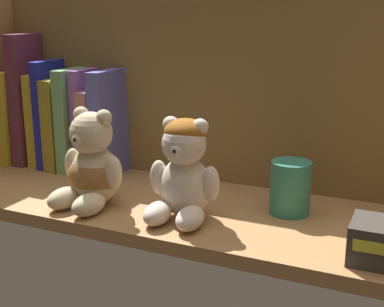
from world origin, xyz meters
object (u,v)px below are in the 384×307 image
Objects in this scene: book_8 at (116,121)px; teddy_bear_smaller at (184,172)px; book_5 at (80,118)px; book_6 at (91,119)px; teddy_bear_larger at (92,168)px; book_0 at (25,115)px; book_7 at (103,129)px; pillar_candle at (290,188)px; book_4 at (68,122)px; book_3 at (57,113)px; book_2 at (47,118)px; book_1 at (34,99)px.

book_8 reaches higher than teddy_bear_smaller.
book_5 and book_6 have the same top height.
teddy_bear_larger is at bearing -176.91° from teddy_bear_smaller.
teddy_bear_smaller is at bearing -28.25° from book_5.
teddy_bear_smaller is at bearing -20.18° from book_0.
teddy_bear_larger is (8.81, -16.19, -1.77)cm from book_7.
teddy_bear_smaller is at bearing -33.01° from book_7.
book_7 is 1.95× the size of pillar_candle.
pillar_candle is (39.53, -7.36, -5.41)cm from book_6.
book_8 is at bearing 167.84° from pillar_candle.
book_6 reaches higher than book_0.
book_4 is at bearing 135.62° from teddy_bear_larger.
book_5 reaches higher than teddy_bear_larger.
book_3 reaches higher than book_8.
book_0 is 0.95× the size of book_5.
book_3 is (2.45, 0.00, 1.30)cm from book_2.
book_8 is at bearing 0.00° from book_0.
book_6 is at bearing 180.00° from book_7.
pillar_candle is (37.05, -7.36, -3.71)cm from book_7.
book_4 is 2.94cm from book_5.
book_4 is 0.90× the size of book_5.
book_1 is 10.93cm from book_5.
pillar_candle is at bearing 30.98° from teddy_bear_smaller.
book_8 is at bearing 0.00° from book_1.
book_5 is 5.24cm from book_7.
teddy_bear_larger is at bearing -61.45° from book_7.
book_1 is 5.74cm from book_3.
book_8 is at bearing 0.00° from book_6.
book_4 is 0.89× the size of book_8.
book_4 is at bearing 153.91° from teddy_bear_smaller.
book_0 is at bearing 180.00° from book_8.
teddy_bear_larger is at bearing -55.11° from book_6.
book_8 is (2.90, 0.00, 1.76)cm from book_7.
teddy_bear_smaller is at bearing 3.09° from teddy_bear_larger.
book_7 is at bearing 146.99° from teddy_bear_smaller.
book_5 is 42.99cm from pillar_candle.
book_2 is 1.16× the size of teddy_bear_larger.
book_6 is at bearing 0.00° from book_0.
book_1 is at bearing 158.55° from teddy_bear_smaller.
book_8 is at bearing 0.00° from book_2.
book_1 reaches higher than book_3.
book_6 reaches higher than teddy_bear_smaller.
book_1 is 1.69× the size of teddy_bear_smaller.
teddy_bear_larger reaches higher than teddy_bear_smaller.
book_7 is at bearing 168.77° from pillar_candle.
book_1 is 1.23× the size of book_3.
book_5 is 0.99× the size of book_8.
book_8 is at bearing 143.48° from teddy_bear_smaller.
teddy_bear_larger is (21.48, -16.19, -2.80)cm from book_2.
book_8 is 2.40× the size of pillar_candle.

